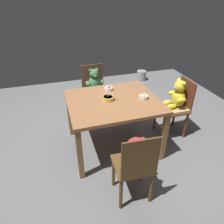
{
  "coord_description": "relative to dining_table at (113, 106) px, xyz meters",
  "views": [
    {
      "loc": [
        -0.7,
        -2.21,
        2.0
      ],
      "look_at": [
        0.0,
        0.05,
        0.54
      ],
      "focal_mm": 32.89,
      "sensor_mm": 36.0,
      "label": 1
    }
  ],
  "objects": [
    {
      "name": "dining_table",
      "position": [
        0.0,
        0.0,
        0.0
      ],
      "size": [
        1.16,
        0.98,
        0.75
      ],
      "color": "brown",
      "rests_on": "ground_plane"
    },
    {
      "name": "teddy_chair_near_front",
      "position": [
        -0.05,
        -0.89,
        -0.1
      ],
      "size": [
        0.41,
        0.38,
        0.9
      ],
      "rotation": [
        0.0,
        0.0,
        1.52
      ],
      "color": "#533A1B",
      "rests_on": "ground_plane"
    },
    {
      "name": "metal_pail",
      "position": [
        1.41,
        2.15,
        -0.55
      ],
      "size": [
        0.23,
        0.23,
        0.23
      ],
      "primitive_type": "cylinder",
      "color": "#93969B",
      "rests_on": "ground_plane"
    },
    {
      "name": "ground_plane",
      "position": [
        0.0,
        0.0,
        -0.68
      ],
      "size": [
        5.2,
        5.2,
        0.04
      ],
      "color": "slate"
    },
    {
      "name": "porridge_bowl_yellow_center",
      "position": [
        -0.06,
        0.02,
        0.12
      ],
      "size": [
        0.15,
        0.15,
        0.12
      ],
      "color": "yellow",
      "rests_on": "dining_table"
    },
    {
      "name": "porridge_bowl_white_far_center",
      "position": [
        0.02,
        0.29,
        0.12
      ],
      "size": [
        0.12,
        0.11,
        0.1
      ],
      "color": "white",
      "rests_on": "dining_table"
    },
    {
      "name": "teddy_chair_far_center",
      "position": [
        -0.05,
        0.88,
        -0.09
      ],
      "size": [
        0.43,
        0.39,
        0.9
      ],
      "rotation": [
        0.0,
        0.0,
        -1.51
      ],
      "color": "brown",
      "rests_on": "ground_plane"
    },
    {
      "name": "porridge_bowl_cream_near_right",
      "position": [
        0.39,
        -0.08,
        0.12
      ],
      "size": [
        0.12,
        0.12,
        0.1
      ],
      "color": "beige",
      "rests_on": "dining_table"
    },
    {
      "name": "teddy_chair_near_right",
      "position": [
        0.97,
        0.02,
        -0.08
      ],
      "size": [
        0.41,
        0.39,
        0.9
      ],
      "rotation": [
        0.0,
        0.0,
        3.12
      ],
      "color": "#592C19",
      "rests_on": "ground_plane"
    }
  ]
}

